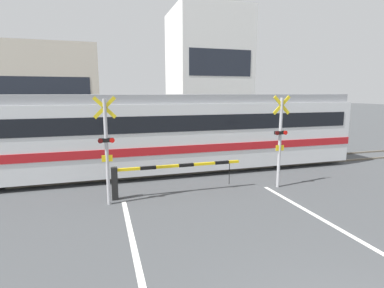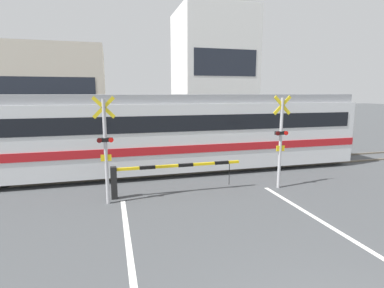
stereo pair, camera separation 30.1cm
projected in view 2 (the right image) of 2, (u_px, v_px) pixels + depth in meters
rail_track_near at (182, 174)px, 12.76m from camera, size 50.00×0.10×0.08m
rail_track_far at (175, 166)px, 14.13m from camera, size 50.00×0.10×0.08m
commuter_train at (154, 131)px, 12.88m from camera, size 18.34×2.70×3.38m
crossing_barrier_near at (152, 173)px, 10.06m from camera, size 4.50×0.20×1.08m
crossing_barrier_far at (193, 141)px, 16.60m from camera, size 4.50×0.20×1.08m
crossing_signal_left at (106, 146)px, 9.13m from camera, size 0.68×0.15×3.35m
crossing_signal_right at (281, 138)px, 10.70m from camera, size 0.68×0.15×3.35m
pedestrian at (170, 133)px, 18.58m from camera, size 0.38×0.22×1.72m
building_left_of_street at (56, 92)px, 24.16m from camera, size 7.63×6.57×7.01m
building_right_of_street at (212, 72)px, 27.32m from camera, size 6.39×6.57×10.67m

